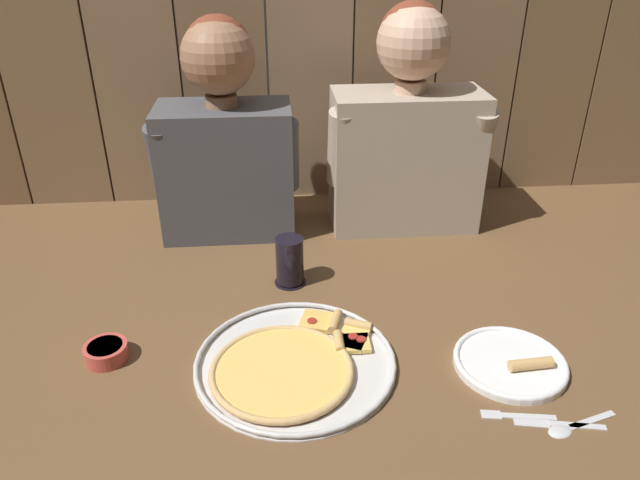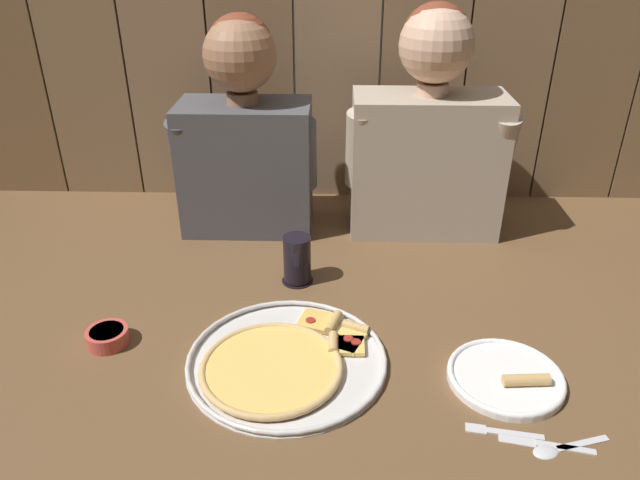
# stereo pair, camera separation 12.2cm
# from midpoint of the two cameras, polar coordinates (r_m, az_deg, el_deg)

# --- Properties ---
(ground_plane) EXTENTS (3.20, 3.20, 0.00)m
(ground_plane) POSITION_cam_midpoint_polar(r_m,az_deg,el_deg) (1.24, 4.01, -9.64)
(ground_plane) COLOR brown
(pizza_tray) EXTENTS (0.39, 0.39, 0.03)m
(pizza_tray) POSITION_cam_midpoint_polar(r_m,az_deg,el_deg) (1.17, -0.69, -11.73)
(pizza_tray) COLOR silver
(pizza_tray) RESTS_ON ground
(dinner_plate) EXTENTS (0.22, 0.22, 0.03)m
(dinner_plate) POSITION_cam_midpoint_polar(r_m,az_deg,el_deg) (1.21, 20.25, -12.39)
(dinner_plate) COLOR white
(dinner_plate) RESTS_ON ground
(drinking_glass) EXTENTS (0.08, 0.08, 0.12)m
(drinking_glass) POSITION_cam_midpoint_polar(r_m,az_deg,el_deg) (1.39, 0.16, -2.00)
(drinking_glass) COLOR black
(drinking_glass) RESTS_ON ground
(dipping_bowl) EXTENTS (0.08, 0.08, 0.03)m
(dipping_bowl) POSITION_cam_midpoint_polar(r_m,az_deg,el_deg) (1.27, -17.39, -8.93)
(dipping_bowl) COLOR #CC4C42
(dipping_bowl) RESTS_ON ground
(table_fork) EXTENTS (0.13, 0.04, 0.01)m
(table_fork) POSITION_cam_midpoint_polar(r_m,az_deg,el_deg) (1.11, 20.03, -17.08)
(table_fork) COLOR silver
(table_fork) RESTS_ON ground
(table_knife) EXTENTS (0.16, 0.05, 0.01)m
(table_knife) POSITION_cam_midpoint_polar(r_m,az_deg,el_deg) (1.12, 23.90, -17.67)
(table_knife) COLOR silver
(table_knife) RESTS_ON ground
(table_spoon) EXTENTS (0.14, 0.06, 0.01)m
(table_spoon) POSITION_cam_midpoint_polar(r_m,az_deg,el_deg) (1.12, 24.95, -17.86)
(table_spoon) COLOR silver
(table_spoon) RESTS_ON ground
(diner_left) EXTENTS (0.38, 0.20, 0.57)m
(diner_left) POSITION_cam_midpoint_polar(r_m,az_deg,el_deg) (1.59, -5.19, 10.11)
(diner_left) COLOR #4C4C51
(diner_left) RESTS_ON ground
(diner_right) EXTENTS (0.43, 0.21, 0.60)m
(diner_right) POSITION_cam_midpoint_polar(r_m,az_deg,el_deg) (1.60, 12.51, 10.04)
(diner_right) COLOR #B2A38E
(diner_right) RESTS_ON ground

